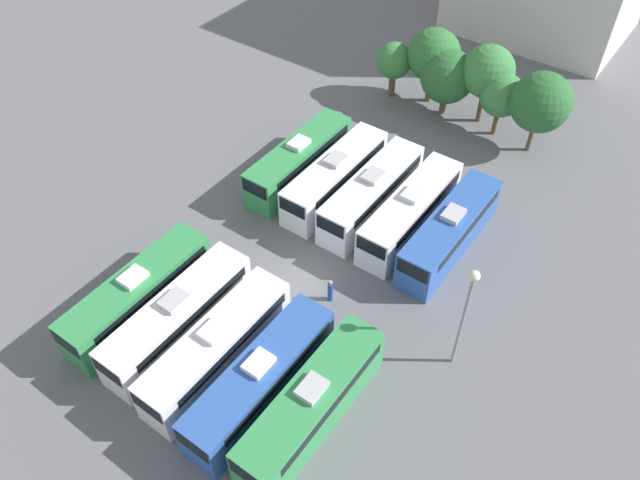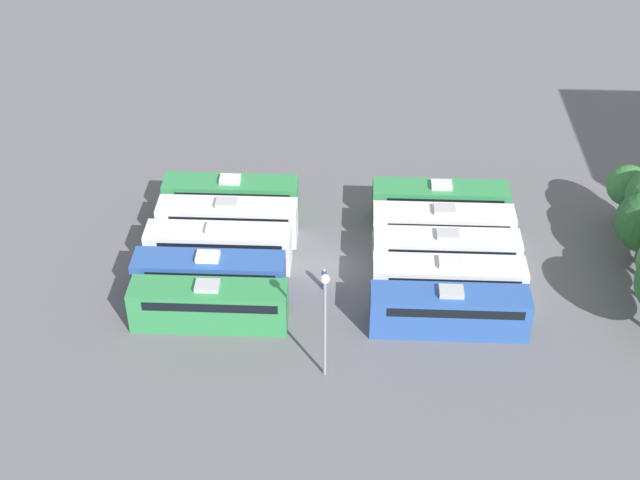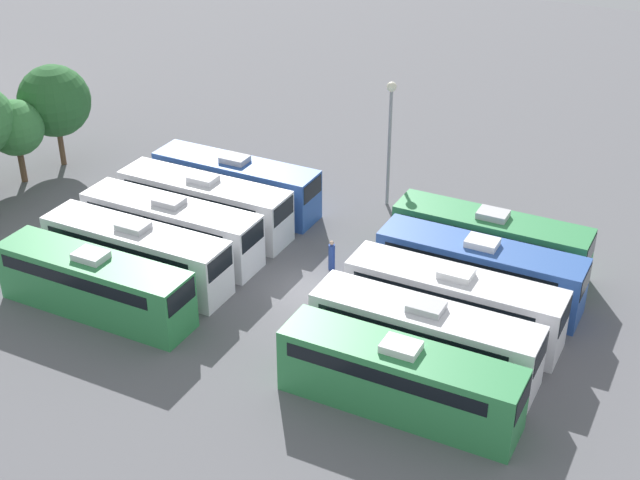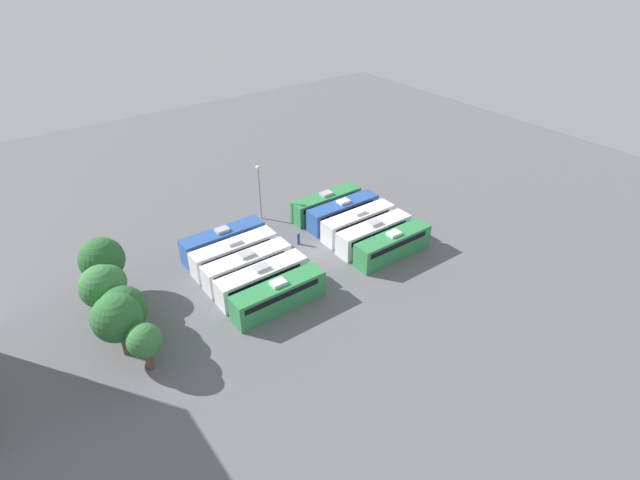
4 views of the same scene
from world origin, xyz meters
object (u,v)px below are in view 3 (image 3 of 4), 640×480
at_px(worker_person, 332,256).
at_px(tree_5, 54,101).
at_px(bus_3, 479,269).
at_px(tree_4, 15,128).
at_px(bus_9, 236,183).
at_px(light_pole, 390,123).
at_px(bus_1, 423,336).
at_px(bus_5, 94,283).
at_px(bus_2, 453,301).
at_px(bus_0, 399,377).
at_px(bus_4, 490,240).
at_px(bus_8, 204,203).
at_px(bus_6, 136,252).
at_px(bus_7, 171,226).

xyz_separation_m(worker_person, tree_5, (4.12, 22.43, 3.73)).
xyz_separation_m(bus_3, tree_4, (-0.04, 30.84, 2.04)).
bearing_deg(bus_9, light_pole, -60.49).
relative_size(bus_1, bus_5, 1.00).
bearing_deg(bus_2, bus_0, 179.23).
xyz_separation_m(bus_0, bus_4, (13.20, 0.16, 0.00)).
distance_m(bus_8, tree_4, 14.34).
relative_size(bus_1, light_pole, 1.33).
bearing_deg(bus_3, bus_4, 7.78).
height_order(bus_3, bus_5, same).
bearing_deg(bus_2, light_pole, 36.37).
bearing_deg(worker_person, light_pole, 2.57).
bearing_deg(bus_5, tree_5, 46.12).
relative_size(bus_8, worker_person, 5.96).
height_order(bus_0, bus_2, same).
height_order(bus_6, light_pole, light_pole).
xyz_separation_m(bus_6, light_pole, (14.23, -8.36, 3.69)).
bearing_deg(tree_4, worker_person, -92.14).
bearing_deg(tree_5, worker_person, -100.40).
bearing_deg(bus_4, bus_0, -179.30).
height_order(bus_2, bus_9, same).
bearing_deg(tree_4, bus_6, -114.73).
bearing_deg(bus_1, tree_5, 71.64).
distance_m(bus_6, bus_7, 3.20).
bearing_deg(bus_5, bus_1, -78.81).
height_order(bus_5, light_pole, light_pole).
height_order(bus_9, worker_person, bus_9).
relative_size(bus_4, bus_8, 1.00).
height_order(bus_7, light_pole, light_pole).
xyz_separation_m(bus_5, light_pole, (17.61, -8.36, 3.69)).
bearing_deg(tree_5, bus_9, -90.62).
bearing_deg(bus_7, bus_9, -2.08).
relative_size(bus_1, bus_7, 1.00).
xyz_separation_m(bus_4, bus_5, (-13.13, 16.25, 0.00)).
distance_m(bus_8, tree_5, 14.41).
distance_m(bus_3, tree_5, 30.68).
bearing_deg(bus_2, bus_8, 78.68).
bearing_deg(bus_2, tree_4, 83.76).
relative_size(bus_4, bus_6, 1.00).
distance_m(bus_3, worker_person, 8.05).
bearing_deg(bus_3, tree_4, 90.08).
relative_size(bus_2, bus_5, 1.00).
relative_size(bus_2, bus_8, 1.00).
relative_size(bus_0, bus_5, 1.00).
bearing_deg(bus_1, bus_8, 67.79).
relative_size(bus_3, tree_4, 1.90).
bearing_deg(bus_2, bus_3, -3.10).
height_order(bus_6, worker_person, bus_6).
bearing_deg(worker_person, bus_2, -107.83).
xyz_separation_m(bus_2, bus_6, (-3.16, 16.51, 0.00)).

